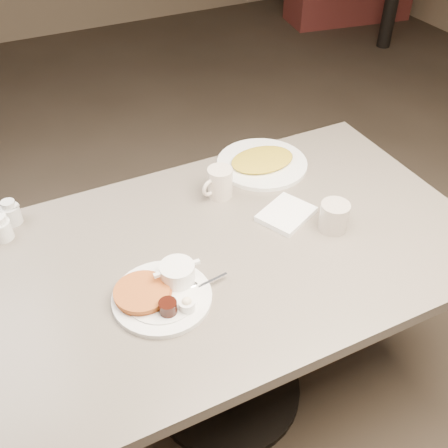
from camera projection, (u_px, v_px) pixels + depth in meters
name	position (u px, v px, depth m)	size (l,w,h in m)	color
room	(228.00, 23.00, 1.13)	(7.04, 8.04, 2.84)	#4C3F33
diner_table	(227.00, 286.00, 1.66)	(1.50, 0.90, 0.75)	slate
main_plate	(162.00, 291.00, 1.39)	(0.32, 0.27, 0.07)	white
coffee_mug_near	(335.00, 216.00, 1.59)	(0.13, 0.11, 0.09)	beige
napkin	(286.00, 214.00, 1.65)	(0.20, 0.19, 0.02)	white
coffee_mug_far	(219.00, 183.00, 1.71)	(0.12, 0.10, 0.10)	silver
creamer_left	(0.00, 229.00, 1.56)	(0.09, 0.07, 0.08)	white
creamer_right	(11.00, 213.00, 1.61)	(0.08, 0.07, 0.08)	silver
hash_plate	(262.00, 162.00, 1.87)	(0.33, 0.33, 0.04)	white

